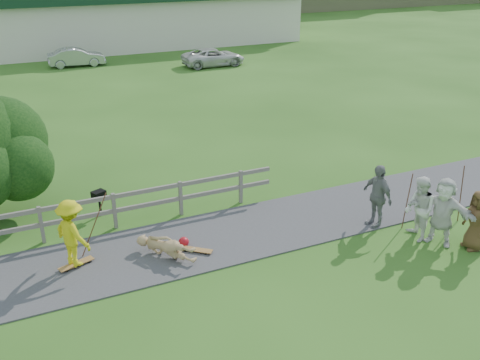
{
  "coord_description": "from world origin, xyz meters",
  "views": [
    {
      "loc": [
        -4.47,
        -10.64,
        7.52
      ],
      "look_at": [
        1.37,
        2.0,
        1.42
      ],
      "focal_mm": 40.0,
      "sensor_mm": 36.0,
      "label": 1
    }
  ],
  "objects_px": {
    "spectator_a": "(420,209)",
    "car_white": "(213,57)",
    "bbq": "(100,203)",
    "car_silver": "(76,57)",
    "spectator_c": "(477,220)",
    "skater_fallen": "(166,247)",
    "spectator_b": "(377,196)",
    "spectator_d": "(443,211)",
    "skater_rider": "(72,237)"
  },
  "relations": [
    {
      "from": "spectator_d",
      "to": "spectator_b",
      "type": "bearing_deg",
      "value": -178.76
    },
    {
      "from": "skater_fallen",
      "to": "spectator_c",
      "type": "bearing_deg",
      "value": -57.25
    },
    {
      "from": "spectator_a",
      "to": "spectator_b",
      "type": "xyz_separation_m",
      "value": [
        -0.57,
        1.12,
        0.03
      ]
    },
    {
      "from": "spectator_b",
      "to": "car_white",
      "type": "height_order",
      "value": "spectator_b"
    },
    {
      "from": "skater_rider",
      "to": "spectator_b",
      "type": "height_order",
      "value": "spectator_b"
    },
    {
      "from": "skater_rider",
      "to": "spectator_b",
      "type": "distance_m",
      "value": 8.42
    },
    {
      "from": "spectator_c",
      "to": "spectator_a",
      "type": "bearing_deg",
      "value": -120.78
    },
    {
      "from": "spectator_b",
      "to": "car_silver",
      "type": "relative_size",
      "value": 0.51
    },
    {
      "from": "spectator_b",
      "to": "car_white",
      "type": "relative_size",
      "value": 0.44
    },
    {
      "from": "car_silver",
      "to": "skater_fallen",
      "type": "bearing_deg",
      "value": 179.36
    },
    {
      "from": "car_silver",
      "to": "car_white",
      "type": "height_order",
      "value": "car_silver"
    },
    {
      "from": "skater_rider",
      "to": "skater_fallen",
      "type": "xyz_separation_m",
      "value": [
        2.23,
        -0.53,
        -0.57
      ]
    },
    {
      "from": "spectator_b",
      "to": "car_silver",
      "type": "xyz_separation_m",
      "value": [
        -4.14,
        26.95,
        -0.34
      ]
    },
    {
      "from": "skater_fallen",
      "to": "car_silver",
      "type": "distance_m",
      "value": 26.18
    },
    {
      "from": "spectator_a",
      "to": "spectator_b",
      "type": "height_order",
      "value": "spectator_b"
    },
    {
      "from": "spectator_a",
      "to": "bbq",
      "type": "height_order",
      "value": "spectator_a"
    },
    {
      "from": "spectator_a",
      "to": "car_white",
      "type": "height_order",
      "value": "spectator_a"
    },
    {
      "from": "spectator_b",
      "to": "spectator_d",
      "type": "xyz_separation_m",
      "value": [
        0.97,
        -1.55,
        0.01
      ]
    },
    {
      "from": "skater_fallen",
      "to": "spectator_d",
      "type": "distance_m",
      "value": 7.47
    },
    {
      "from": "bbq",
      "to": "spectator_b",
      "type": "bearing_deg",
      "value": -52.77
    },
    {
      "from": "skater_fallen",
      "to": "spectator_a",
      "type": "height_order",
      "value": "spectator_a"
    },
    {
      "from": "bbq",
      "to": "skater_rider",
      "type": "bearing_deg",
      "value": -137.31
    },
    {
      "from": "skater_rider",
      "to": "car_silver",
      "type": "xyz_separation_m",
      "value": [
        4.17,
        25.58,
        -0.27
      ]
    },
    {
      "from": "skater_fallen",
      "to": "car_silver",
      "type": "height_order",
      "value": "car_silver"
    },
    {
      "from": "skater_rider",
      "to": "skater_fallen",
      "type": "height_order",
      "value": "skater_rider"
    },
    {
      "from": "spectator_b",
      "to": "skater_fallen",
      "type": "bearing_deg",
      "value": -100.88
    },
    {
      "from": "skater_fallen",
      "to": "spectator_a",
      "type": "distance_m",
      "value": 6.95
    },
    {
      "from": "spectator_b",
      "to": "bbq",
      "type": "relative_size",
      "value": 2.33
    },
    {
      "from": "spectator_c",
      "to": "spectator_d",
      "type": "xyz_separation_m",
      "value": [
        -0.63,
        0.6,
        0.12
      ]
    },
    {
      "from": "skater_fallen",
      "to": "spectator_a",
      "type": "xyz_separation_m",
      "value": [
        6.64,
        -1.96,
        0.6
      ]
    },
    {
      "from": "skater_rider",
      "to": "spectator_c",
      "type": "distance_m",
      "value": 10.51
    },
    {
      "from": "bbq",
      "to": "car_silver",
      "type": "bearing_deg",
      "value": 58.82
    },
    {
      "from": "spectator_c",
      "to": "car_white",
      "type": "bearing_deg",
      "value": -171.83
    },
    {
      "from": "spectator_a",
      "to": "spectator_d",
      "type": "bearing_deg",
      "value": 57.61
    },
    {
      "from": "spectator_d",
      "to": "bbq",
      "type": "height_order",
      "value": "spectator_d"
    },
    {
      "from": "skater_fallen",
      "to": "car_silver",
      "type": "relative_size",
      "value": 0.47
    },
    {
      "from": "spectator_c",
      "to": "car_silver",
      "type": "bearing_deg",
      "value": -154.42
    },
    {
      "from": "spectator_c",
      "to": "car_silver",
      "type": "xyz_separation_m",
      "value": [
        -5.73,
        29.11,
        -0.23
      ]
    },
    {
      "from": "skater_rider",
      "to": "spectator_c",
      "type": "bearing_deg",
      "value": -138.99
    },
    {
      "from": "spectator_d",
      "to": "car_white",
      "type": "xyz_separation_m",
      "value": [
        3.41,
        24.71,
        -0.37
      ]
    },
    {
      "from": "spectator_a",
      "to": "spectator_d",
      "type": "height_order",
      "value": "spectator_d"
    },
    {
      "from": "skater_rider",
      "to": "spectator_a",
      "type": "xyz_separation_m",
      "value": [
        8.87,
        -2.49,
        0.03
      ]
    },
    {
      "from": "spectator_a",
      "to": "spectator_c",
      "type": "relative_size",
      "value": 1.09
    },
    {
      "from": "skater_rider",
      "to": "spectator_c",
      "type": "height_order",
      "value": "skater_rider"
    },
    {
      "from": "skater_fallen",
      "to": "spectator_b",
      "type": "distance_m",
      "value": 6.17
    },
    {
      "from": "skater_fallen",
      "to": "car_white",
      "type": "xyz_separation_m",
      "value": [
        10.45,
        22.32,
        0.28
      ]
    },
    {
      "from": "car_silver",
      "to": "bbq",
      "type": "bearing_deg",
      "value": 176.11
    },
    {
      "from": "skater_rider",
      "to": "spectator_d",
      "type": "height_order",
      "value": "spectator_d"
    },
    {
      "from": "spectator_c",
      "to": "spectator_d",
      "type": "bearing_deg",
      "value": -119.37
    },
    {
      "from": "skater_rider",
      "to": "skater_fallen",
      "type": "distance_m",
      "value": 2.36
    }
  ]
}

